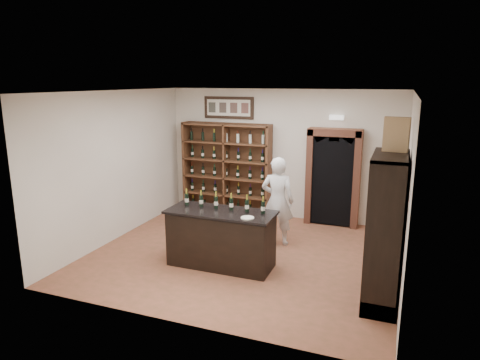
# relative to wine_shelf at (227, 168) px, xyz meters

# --- Properties ---
(floor) EXTENTS (5.50, 5.50, 0.00)m
(floor) POSITION_rel_wine_shelf_xyz_m (1.30, -2.33, -1.10)
(floor) COLOR #9A513D
(floor) RESTS_ON ground
(ceiling) EXTENTS (5.50, 5.50, 0.00)m
(ceiling) POSITION_rel_wine_shelf_xyz_m (1.30, -2.33, 1.90)
(ceiling) COLOR white
(ceiling) RESTS_ON wall_back
(wall_back) EXTENTS (5.50, 0.04, 3.00)m
(wall_back) POSITION_rel_wine_shelf_xyz_m (1.30, 0.17, 0.40)
(wall_back) COLOR silver
(wall_back) RESTS_ON ground
(wall_left) EXTENTS (0.04, 5.00, 3.00)m
(wall_left) POSITION_rel_wine_shelf_xyz_m (-1.45, -2.33, 0.40)
(wall_left) COLOR silver
(wall_left) RESTS_ON ground
(wall_right) EXTENTS (0.04, 5.00, 3.00)m
(wall_right) POSITION_rel_wine_shelf_xyz_m (4.05, -2.33, 0.40)
(wall_right) COLOR silver
(wall_right) RESTS_ON ground
(wine_shelf) EXTENTS (2.20, 0.38, 2.20)m
(wine_shelf) POSITION_rel_wine_shelf_xyz_m (0.00, 0.00, 0.00)
(wine_shelf) COLOR #512E1B
(wine_shelf) RESTS_ON ground
(framed_picture) EXTENTS (1.25, 0.04, 0.52)m
(framed_picture) POSITION_rel_wine_shelf_xyz_m (0.00, 0.14, 1.45)
(framed_picture) COLOR black
(framed_picture) RESTS_ON wall_back
(arched_doorway) EXTENTS (1.17, 0.35, 2.17)m
(arched_doorway) POSITION_rel_wine_shelf_xyz_m (2.55, -0.00, 0.04)
(arched_doorway) COLOR black
(arched_doorway) RESTS_ON ground
(emergency_light) EXTENTS (0.30, 0.10, 0.10)m
(emergency_light) POSITION_rel_wine_shelf_xyz_m (2.55, 0.09, 1.30)
(emergency_light) COLOR white
(emergency_light) RESTS_ON wall_back
(tasting_counter) EXTENTS (1.88, 0.78, 1.00)m
(tasting_counter) POSITION_rel_wine_shelf_xyz_m (1.10, -2.93, -0.61)
(tasting_counter) COLOR black
(tasting_counter) RESTS_ON ground
(counter_bottle_0) EXTENTS (0.07, 0.07, 0.30)m
(counter_bottle_0) POSITION_rel_wine_shelf_xyz_m (0.38, -2.81, 0.01)
(counter_bottle_0) COLOR black
(counter_bottle_0) RESTS_ON tasting_counter
(counter_bottle_1) EXTENTS (0.07, 0.07, 0.30)m
(counter_bottle_1) POSITION_rel_wine_shelf_xyz_m (0.67, -2.81, 0.01)
(counter_bottle_1) COLOR black
(counter_bottle_1) RESTS_ON tasting_counter
(counter_bottle_2) EXTENTS (0.07, 0.07, 0.30)m
(counter_bottle_2) POSITION_rel_wine_shelf_xyz_m (0.96, -2.81, 0.01)
(counter_bottle_2) COLOR black
(counter_bottle_2) RESTS_ON tasting_counter
(counter_bottle_3) EXTENTS (0.07, 0.07, 0.30)m
(counter_bottle_3) POSITION_rel_wine_shelf_xyz_m (1.24, -2.81, 0.01)
(counter_bottle_3) COLOR black
(counter_bottle_3) RESTS_ON tasting_counter
(counter_bottle_4) EXTENTS (0.07, 0.07, 0.30)m
(counter_bottle_4) POSITION_rel_wine_shelf_xyz_m (1.53, -2.81, 0.01)
(counter_bottle_4) COLOR black
(counter_bottle_4) RESTS_ON tasting_counter
(counter_bottle_5) EXTENTS (0.07, 0.07, 0.30)m
(counter_bottle_5) POSITION_rel_wine_shelf_xyz_m (1.82, -2.81, 0.01)
(counter_bottle_5) COLOR black
(counter_bottle_5) RESTS_ON tasting_counter
(side_cabinet) EXTENTS (0.48, 1.20, 2.20)m
(side_cabinet) POSITION_rel_wine_shelf_xyz_m (3.82, -3.23, -0.35)
(side_cabinet) COLOR black
(side_cabinet) RESTS_ON ground
(shopkeeper) EXTENTS (0.67, 0.47, 1.76)m
(shopkeeper) POSITION_rel_wine_shelf_xyz_m (1.73, -1.58, -0.22)
(shopkeeper) COLOR silver
(shopkeeper) RESTS_ON ground
(plate) EXTENTS (0.22, 0.22, 0.02)m
(plate) POSITION_rel_wine_shelf_xyz_m (1.66, -3.14, -0.09)
(plate) COLOR beige
(plate) RESTS_ON tasting_counter
(wine_crate) EXTENTS (0.36, 0.19, 0.49)m
(wine_crate) POSITION_rel_wine_shelf_xyz_m (3.83, -2.97, 1.34)
(wine_crate) COLOR #A77F58
(wine_crate) RESTS_ON side_cabinet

